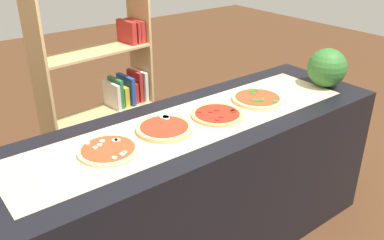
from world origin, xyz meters
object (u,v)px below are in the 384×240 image
at_px(pizza_pepperoni_2, 217,114).
at_px(watermelon, 327,68).
at_px(pizza_mushroom_0, 108,150).
at_px(pizza_mozzarella_1, 164,128).
at_px(bookshelf, 111,93).
at_px(pizza_spinach_3, 257,99).

distance_m(pizza_pepperoni_2, watermelon, 0.89).
distance_m(pizza_mushroom_0, pizza_pepperoni_2, 0.67).
xyz_separation_m(pizza_mozzarella_1, watermelon, (1.21, -0.12, 0.11)).
xyz_separation_m(pizza_pepperoni_2, bookshelf, (-0.05, 1.24, -0.25)).
bearing_deg(pizza_mozzarella_1, pizza_pepperoni_2, -6.19).
height_order(pizza_mushroom_0, watermelon, watermelon).
bearing_deg(bookshelf, pizza_mozzarella_1, -103.53).
relative_size(pizza_mozzarella_1, pizza_spinach_3, 0.97).
relative_size(pizza_mushroom_0, pizza_spinach_3, 0.95).
xyz_separation_m(pizza_pepperoni_2, pizza_spinach_3, (0.34, 0.02, 0.00)).
height_order(pizza_pepperoni_2, bookshelf, bookshelf).
bearing_deg(watermelon, pizza_pepperoni_2, 174.81).
distance_m(pizza_mushroom_0, pizza_mozzarella_1, 0.34).
distance_m(pizza_pepperoni_2, bookshelf, 1.26).
bearing_deg(pizza_mushroom_0, pizza_mozzarella_1, 3.76).
bearing_deg(watermelon, pizza_spinach_3, 169.85).
height_order(pizza_mushroom_0, bookshelf, bookshelf).
height_order(pizza_mushroom_0, pizza_pepperoni_2, pizza_mushroom_0).
bearing_deg(pizza_mushroom_0, watermelon, -3.47).
xyz_separation_m(pizza_mushroom_0, bookshelf, (0.63, 1.22, -0.25)).
height_order(watermelon, bookshelf, bookshelf).
distance_m(pizza_spinach_3, watermelon, 0.56).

